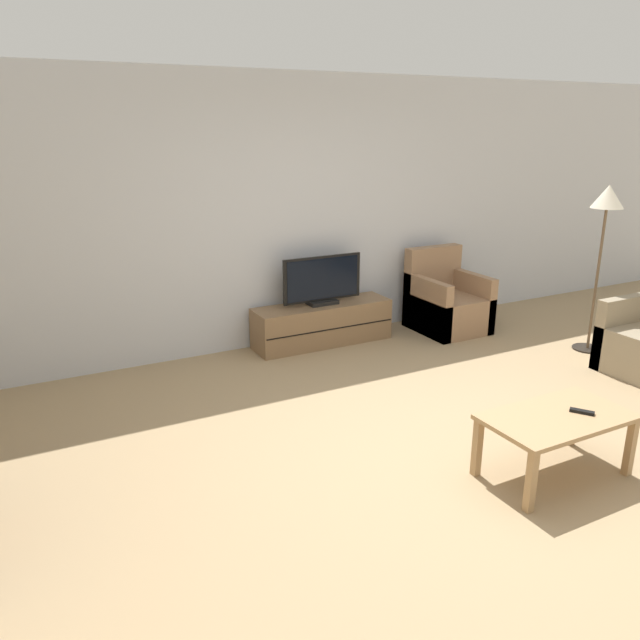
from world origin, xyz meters
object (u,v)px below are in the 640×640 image
armchair (446,304)px  coffee_table (557,423)px  floor_lamp (606,210)px  remote (582,412)px  tv_stand (322,324)px  tv (322,282)px

armchair → coffee_table: bearing=-115.7°
floor_lamp → remote: bearing=-142.0°
armchair → floor_lamp: (0.88, -1.21, 1.13)m
remote → floor_lamp: (2.04, 1.60, 0.98)m
tv_stand → armchair: 1.46m
tv → armchair: bearing=-8.7°
tv_stand → remote: (0.28, -3.03, 0.23)m
armchair → coffee_table: armchair is taller
tv → remote: (0.28, -3.03, -0.22)m
tv_stand → coffee_table: 2.99m
armchair → remote: bearing=-112.5°
coffee_table → remote: bearing=-17.0°
tv → floor_lamp: floor_lamp is taller
tv_stand → armchair: size_ratio=1.64×
tv_stand → floor_lamp: floor_lamp is taller
coffee_table → floor_lamp: bearing=35.1°
armchair → tv: bearing=171.3°
tv_stand → remote: bearing=-84.7°
tv_stand → coffee_table: size_ratio=1.52×
tv → tv_stand: bearing=90.0°
armchair → floor_lamp: floor_lamp is taller
coffee_table → tv: bearing=92.3°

